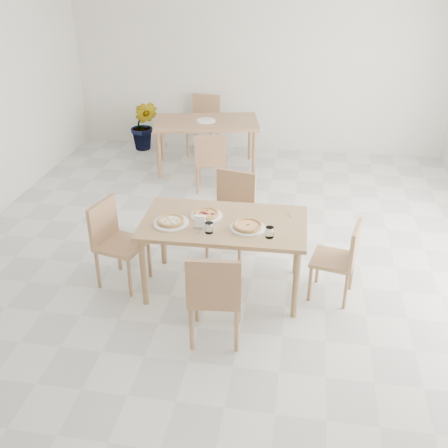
# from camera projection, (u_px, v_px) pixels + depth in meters

# --- Properties ---
(main_table) EXTENTS (1.57, 0.91, 0.75)m
(main_table) POSITION_uv_depth(u_px,v_px,m) (224.00, 229.00, 4.96)
(main_table) COLOR #A17753
(main_table) RESTS_ON ground
(chair_south) EXTENTS (0.48, 0.48, 0.89)m
(chair_south) POSITION_uv_depth(u_px,v_px,m) (215.00, 292.00, 4.31)
(chair_south) COLOR tan
(chair_south) RESTS_ON ground
(chair_north) EXTENTS (0.53, 0.53, 0.90)m
(chair_north) POSITION_uv_depth(u_px,v_px,m) (232.00, 207.00, 5.71)
(chair_north) COLOR tan
(chair_north) RESTS_ON ground
(chair_west) EXTENTS (0.52, 0.52, 0.87)m
(chair_west) POSITION_uv_depth(u_px,v_px,m) (114.00, 237.00, 5.15)
(chair_west) COLOR tan
(chair_west) RESTS_ON ground
(chair_east) EXTENTS (0.47, 0.47, 0.80)m
(chair_east) POSITION_uv_depth(u_px,v_px,m) (342.00, 256.00, 4.93)
(chair_east) COLOR tan
(chair_east) RESTS_ON ground
(plate_margherita) EXTENTS (0.32, 0.32, 0.02)m
(plate_margherita) POSITION_uv_depth(u_px,v_px,m) (248.00, 228.00, 4.80)
(plate_margherita) COLOR white
(plate_margherita) RESTS_ON main_table
(plate_mushroom) EXTENTS (0.34, 0.34, 0.02)m
(plate_mushroom) POSITION_uv_depth(u_px,v_px,m) (171.00, 223.00, 4.88)
(plate_mushroom) COLOR white
(plate_mushroom) RESTS_ON main_table
(plate_pepperoni) EXTENTS (0.31, 0.31, 0.02)m
(plate_pepperoni) POSITION_uv_depth(u_px,v_px,m) (206.00, 216.00, 5.01)
(plate_pepperoni) COLOR white
(plate_pepperoni) RESTS_ON main_table
(pizza_margherita) EXTENTS (0.36, 0.36, 0.03)m
(pizza_margherita) POSITION_uv_depth(u_px,v_px,m) (248.00, 226.00, 4.79)
(pizza_margherita) COLOR tan
(pizza_margherita) RESTS_ON plate_margherita
(pizza_mushroom) EXTENTS (0.29, 0.29, 0.03)m
(pizza_mushroom) POSITION_uv_depth(u_px,v_px,m) (171.00, 221.00, 4.87)
(pizza_mushroom) COLOR tan
(pizza_mushroom) RESTS_ON plate_mushroom
(pizza_pepperoni) EXTENTS (0.31, 0.31, 0.03)m
(pizza_pepperoni) POSITION_uv_depth(u_px,v_px,m) (206.00, 214.00, 5.00)
(pizza_pepperoni) COLOR tan
(pizza_pepperoni) RESTS_ON plate_pepperoni
(tumbler_a) EXTENTS (0.08, 0.08, 0.10)m
(tumbler_a) POSITION_uv_depth(u_px,v_px,m) (209.00, 228.00, 4.71)
(tumbler_a) COLOR white
(tumbler_a) RESTS_ON main_table
(tumbler_b) EXTENTS (0.08, 0.08, 0.10)m
(tumbler_b) POSITION_uv_depth(u_px,v_px,m) (270.00, 232.00, 4.64)
(tumbler_b) COLOR white
(tumbler_b) RESTS_ON main_table
(napkin_holder) EXTENTS (0.11, 0.06, 0.12)m
(napkin_holder) POSITION_uv_depth(u_px,v_px,m) (200.00, 222.00, 4.79)
(napkin_holder) COLOR silver
(napkin_holder) RESTS_ON main_table
(fork_a) EXTENTS (0.07, 0.16, 0.01)m
(fork_a) POSITION_uv_depth(u_px,v_px,m) (289.00, 215.00, 5.05)
(fork_a) COLOR silver
(fork_a) RESTS_ON main_table
(fork_b) EXTENTS (0.09, 0.19, 0.01)m
(fork_b) POSITION_uv_depth(u_px,v_px,m) (203.00, 229.00, 4.78)
(fork_b) COLOR silver
(fork_b) RESTS_ON main_table
(second_table) EXTENTS (1.67, 1.16, 0.75)m
(second_table) POSITION_uv_depth(u_px,v_px,m) (206.00, 126.00, 7.79)
(second_table) COLOR tan
(second_table) RESTS_ON ground
(chair_back_s) EXTENTS (0.47, 0.47, 0.84)m
(chair_back_s) POSITION_uv_depth(u_px,v_px,m) (211.00, 158.00, 7.13)
(chair_back_s) COLOR tan
(chair_back_s) RESTS_ON ground
(chair_back_n) EXTENTS (0.51, 0.51, 0.93)m
(chair_back_n) POSITION_uv_depth(u_px,v_px,m) (204.00, 120.00, 8.52)
(chair_back_n) COLOR tan
(chair_back_n) RESTS_ON ground
(plate_empty) EXTENTS (0.28, 0.28, 0.02)m
(plate_empty) POSITION_uv_depth(u_px,v_px,m) (206.00, 121.00, 7.74)
(plate_empty) COLOR white
(plate_empty) RESTS_ON second_table
(potted_plant) EXTENTS (0.46, 0.38, 0.83)m
(potted_plant) POSITION_uv_depth(u_px,v_px,m) (144.00, 125.00, 8.67)
(potted_plant) COLOR #1D611E
(potted_plant) RESTS_ON ground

